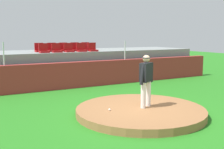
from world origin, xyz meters
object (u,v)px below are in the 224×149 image
fielding_glove (144,102)px  stadium_chair_3 (81,49)px  stadium_chair_1 (57,50)px  stadium_chair_4 (93,49)px  stadium_chair_0 (44,50)px  stadium_chair_2 (69,49)px  pitcher (146,77)px  baseball (110,110)px  stadium_chair_9 (86,48)px  stadium_chair_6 (52,49)px  stadium_chair_7 (64,49)px  stadium_chair_8 (75,48)px  stadium_chair_5 (39,49)px

fielding_glove → stadium_chair_3: 6.63m
stadium_chair_1 → stadium_chair_4: bearing=179.1°
stadium_chair_0 → stadium_chair_2: bearing=-180.0°
stadium_chair_0 → pitcher: bearing=103.3°
fielding_glove → pitcher: bearing=-42.7°
baseball → stadium_chair_9: (2.51, 7.59, 1.67)m
stadium_chair_6 → stadium_chair_9: size_ratio=1.00×
stadium_chair_1 → stadium_chair_7: bearing=-128.4°
fielding_glove → stadium_chair_9: stadium_chair_9 is taller
stadium_chair_1 → stadium_chair_2: (0.70, 0.03, 0.00)m
stadium_chair_7 → stadium_chair_2: bearing=89.6°
stadium_chair_8 → stadium_chair_2: bearing=50.2°
pitcher → stadium_chair_1: size_ratio=3.66×
fielding_glove → stadium_chair_4: bearing=156.5°
stadium_chair_6 → stadium_chair_8: bearing=-179.0°
pitcher → stadium_chair_9: 7.88m
stadium_chair_6 → fielding_glove: bearing=98.9°
fielding_glove → stadium_chair_2: stadium_chair_2 is taller
stadium_chair_0 → stadium_chair_4: 2.81m
stadium_chair_7 → stadium_chair_8: same height
stadium_chair_7 → baseball: bearing=81.8°
fielding_glove → stadium_chair_6: size_ratio=0.60×
stadium_chair_4 → stadium_chair_6: same height
baseball → stadium_chair_9: 8.16m
stadium_chair_4 → stadium_chair_7: bearing=-33.3°
stadium_chair_0 → stadium_chair_6: (0.71, 0.84, 0.00)m
stadium_chair_4 → stadium_chair_5: size_ratio=1.00×
fielding_glove → stadium_chair_2: bearing=169.0°
stadium_chair_4 → stadium_chair_5: (-2.81, 0.93, 0.00)m
stadium_chair_1 → stadium_chair_9: 2.30m
stadium_chair_3 → fielding_glove: bearing=87.7°
stadium_chair_8 → stadium_chair_4: bearing=126.7°
stadium_chair_3 → stadium_chair_6: size_ratio=1.00×
stadium_chair_2 → stadium_chair_5: 1.65m
pitcher → stadium_chair_7: stadium_chair_7 is taller
stadium_chair_4 → stadium_chair_9: same height
stadium_chair_5 → stadium_chair_2: bearing=148.1°
stadium_chair_7 → stadium_chair_6: bearing=2.0°
stadium_chair_4 → stadium_chair_8: (-0.69, 0.93, 0.00)m
stadium_chair_3 → stadium_chair_4: 0.70m
stadium_chair_1 → stadium_chair_7: same height
pitcher → stadium_chair_5: 7.95m
stadium_chair_3 → stadium_chair_8: 0.91m
stadium_chair_5 → stadium_chair_4: bearing=161.7°
baseball → stadium_chair_5: (-0.31, 7.57, 1.67)m
baseball → stadium_chair_5: bearing=92.3°
stadium_chair_2 → stadium_chair_9: bearing=-147.9°
fielding_glove → stadium_chair_7: (-0.45, 7.33, 1.65)m
stadium_chair_5 → stadium_chair_0: bearing=90.3°
baseball → stadium_chair_1: 6.89m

